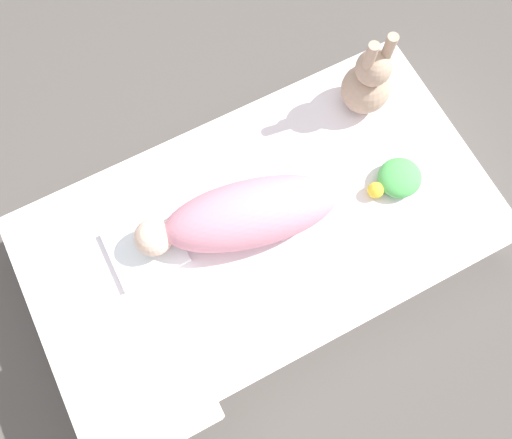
# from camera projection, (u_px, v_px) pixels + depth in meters

# --- Properties ---
(ground_plane) EXTENTS (12.00, 12.00, 0.00)m
(ground_plane) POSITION_uv_depth(u_px,v_px,m) (260.00, 246.00, 1.72)
(ground_plane) COLOR #514C47
(bed_mattress) EXTENTS (1.40, 0.77, 0.23)m
(bed_mattress) POSITION_uv_depth(u_px,v_px,m) (260.00, 237.00, 1.61)
(bed_mattress) COLOR white
(bed_mattress) RESTS_ON ground_plane
(burp_cloth) EXTENTS (0.21, 0.19, 0.02)m
(burp_cloth) POSITION_uv_depth(u_px,v_px,m) (145.00, 247.00, 1.46)
(burp_cloth) COLOR white
(burp_cloth) RESTS_ON bed_mattress
(swaddled_baby) EXTENTS (0.60, 0.31, 0.17)m
(swaddled_baby) POSITION_uv_depth(u_px,v_px,m) (244.00, 215.00, 1.42)
(swaddled_baby) COLOR pink
(swaddled_baby) RESTS_ON bed_mattress
(pillow) EXTENTS (0.34, 0.39, 0.10)m
(pillow) POSITION_uv_depth(u_px,v_px,m) (134.00, 378.00, 1.32)
(pillow) COLOR white
(pillow) RESTS_ON bed_mattress
(bunny_plush) EXTENTS (0.15, 0.15, 0.31)m
(bunny_plush) POSITION_uv_depth(u_px,v_px,m) (368.00, 83.00, 1.51)
(bunny_plush) COLOR tan
(bunny_plush) RESTS_ON bed_mattress
(turtle_plush) EXTENTS (0.17, 0.13, 0.06)m
(turtle_plush) POSITION_uv_depth(u_px,v_px,m) (397.00, 179.00, 1.51)
(turtle_plush) COLOR #51B756
(turtle_plush) RESTS_ON bed_mattress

